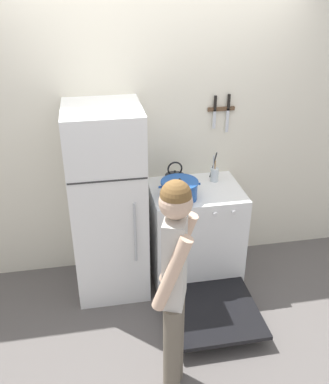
% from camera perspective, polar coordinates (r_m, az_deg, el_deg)
% --- Properties ---
extents(ground_plane, '(14.00, 14.00, 0.00)m').
position_cam_1_polar(ground_plane, '(4.37, -1.01, -8.55)').
color(ground_plane, '#5B5654').
extents(wall_back, '(10.00, 0.06, 2.55)m').
position_cam_1_polar(wall_back, '(3.78, -1.24, 7.46)').
color(wall_back, silver).
rests_on(wall_back, ground_plane).
extents(refrigerator, '(0.60, 0.66, 1.67)m').
position_cam_1_polar(refrigerator, '(3.61, -7.54, -1.55)').
color(refrigerator, white).
rests_on(refrigerator, ground_plane).
extents(stove_range, '(0.79, 1.33, 0.89)m').
position_cam_1_polar(stove_range, '(3.89, 4.17, -5.79)').
color(stove_range, white).
rests_on(stove_range, ground_plane).
extents(dutch_oven_pot, '(0.35, 0.31, 0.18)m').
position_cam_1_polar(dutch_oven_pot, '(3.51, 2.01, 0.33)').
color(dutch_oven_pot, '#1E4C9E').
rests_on(dutch_oven_pot, stove_range).
extents(tea_kettle, '(0.22, 0.17, 0.22)m').
position_cam_1_polar(tea_kettle, '(3.74, 1.41, 1.89)').
color(tea_kettle, black).
rests_on(tea_kettle, stove_range).
extents(utensil_jar, '(0.07, 0.07, 0.28)m').
position_cam_1_polar(utensil_jar, '(3.82, 6.67, 2.44)').
color(utensil_jar, silver).
rests_on(utensil_jar, stove_range).
extents(person, '(0.33, 0.38, 1.60)m').
position_cam_1_polar(person, '(2.62, 1.36, -12.06)').
color(person, '#6B6051').
rests_on(person, ground_plane).
extents(wall_knife_strip, '(0.24, 0.03, 0.34)m').
position_cam_1_polar(wall_knife_strip, '(3.80, 7.62, 11.01)').
color(wall_knife_strip, brown).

